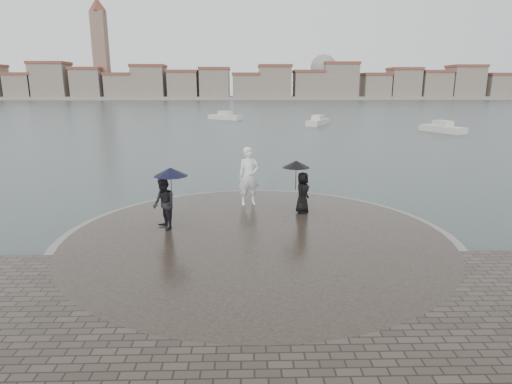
{
  "coord_description": "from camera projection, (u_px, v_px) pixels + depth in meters",
  "views": [
    {
      "loc": [
        -0.35,
        -9.31,
        4.94
      ],
      "look_at": [
        0.0,
        4.8,
        1.45
      ],
      "focal_mm": 30.0,
      "sensor_mm": 36.0,
      "label": 1
    }
  ],
  "objects": [
    {
      "name": "far_skyline",
      "position": [
        230.0,
        85.0,
        164.69
      ],
      "size": [
        260.0,
        20.0,
        37.0
      ],
      "color": "gray",
      "rests_on": "ground"
    },
    {
      "name": "visitor_left",
      "position": [
        166.0,
        195.0,
        13.91
      ],
      "size": [
        1.31,
        1.19,
        2.04
      ],
      "color": "black",
      "rests_on": "quay_tip"
    },
    {
      "name": "ground",
      "position": [
        261.0,
        299.0,
        10.23
      ],
      "size": [
        400.0,
        400.0,
        0.0
      ],
      "primitive_type": "plane",
      "color": "#2B3835",
      "rests_on": "ground"
    },
    {
      "name": "statue",
      "position": [
        249.0,
        176.0,
        16.81
      ],
      "size": [
        0.95,
        0.74,
        2.3
      ],
      "primitive_type": "imported",
      "rotation": [
        0.0,
        0.0,
        0.25
      ],
      "color": "white",
      "rests_on": "quay_tip"
    },
    {
      "name": "visitor_right",
      "position": [
        300.0,
        183.0,
        15.75
      ],
      "size": [
        1.16,
        1.07,
        1.95
      ],
      "color": "black",
      "rests_on": "quay_tip"
    },
    {
      "name": "kerb_ring",
      "position": [
        257.0,
        241.0,
        13.59
      ],
      "size": [
        12.5,
        12.5,
        0.32
      ],
      "primitive_type": "cylinder",
      "color": "gray",
      "rests_on": "ground"
    },
    {
      "name": "boats",
      "position": [
        317.0,
        122.0,
        56.4
      ],
      "size": [
        29.35,
        24.42,
        1.5
      ],
      "color": "beige",
      "rests_on": "ground"
    },
    {
      "name": "quay_tip",
      "position": [
        257.0,
        240.0,
        13.59
      ],
      "size": [
        11.9,
        11.9,
        0.36
      ],
      "primitive_type": "cylinder",
      "color": "#2D261E",
      "rests_on": "ground"
    }
  ]
}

